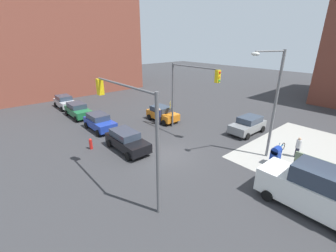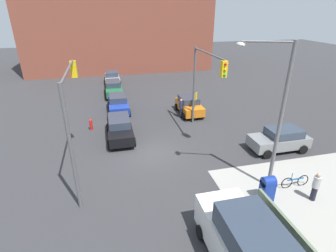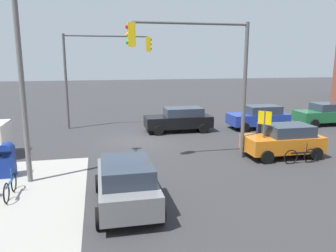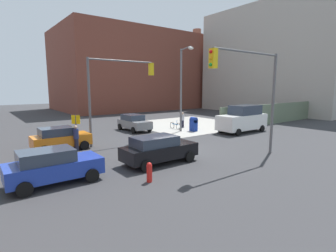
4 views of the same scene
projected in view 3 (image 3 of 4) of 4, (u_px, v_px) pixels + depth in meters
ground_plane at (140, 140)px, 19.76m from camera, size 120.00×120.00×0.00m
traffic_signal_nw_corner at (201, 63)px, 15.00m from camera, size 5.73×0.36×6.50m
traffic_signal_se_corner at (100, 61)px, 22.69m from camera, size 6.10×0.36×6.50m
street_lamp_corner at (25, 62)px, 12.55m from camera, size 1.20×2.54×8.00m
warning_sign_two_way at (264, 126)px, 15.80m from camera, size 0.48×0.48×2.40m
mailbox_blue at (7, 159)px, 13.54m from camera, size 0.56×0.64×1.43m
fire_hydrant at (199, 118)px, 24.72m from camera, size 0.26×0.26×0.94m
hatchback_green at (326, 114)px, 24.33m from camera, size 4.39×2.02×1.62m
coupe_gray at (126, 182)px, 10.74m from camera, size 2.02×4.08×1.62m
hatchback_orange at (284, 140)px, 16.35m from camera, size 3.83×2.02×1.62m
sedan_blue at (259, 117)px, 23.02m from camera, size 4.12×2.02×1.62m
coupe_black at (179, 119)px, 22.08m from camera, size 4.46×2.02×1.62m
pedestrian_crossing at (260, 135)px, 17.14m from camera, size 0.36×0.36×1.80m
bicycle_leaning_on_fence at (10, 187)px, 11.64m from camera, size 0.05×1.75×0.97m
bicycle_at_crosswalk at (301, 156)px, 15.36m from camera, size 1.75×0.05×0.97m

